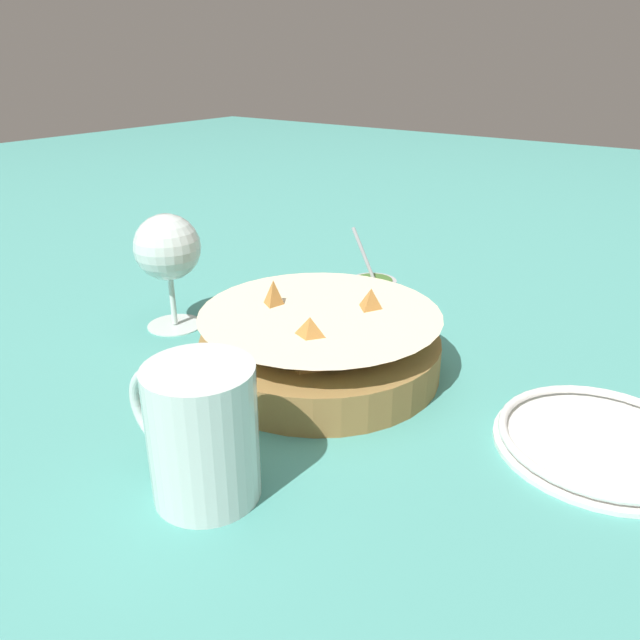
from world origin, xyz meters
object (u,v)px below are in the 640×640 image
(food_basket, at_px, (321,345))
(beer_mug, at_px, (202,437))
(wine_glass, at_px, (167,251))
(side_plate, at_px, (601,441))
(sauce_cup, at_px, (373,290))

(food_basket, distance_m, beer_mug, 0.22)
(food_basket, height_order, wine_glass, wine_glass)
(wine_glass, bearing_deg, beer_mug, 142.76)
(food_basket, relative_size, side_plate, 1.40)
(wine_glass, relative_size, beer_mug, 1.13)
(side_plate, bearing_deg, wine_glass, 5.03)
(wine_glass, bearing_deg, sauce_cup, -127.03)
(beer_mug, height_order, side_plate, beer_mug)
(food_basket, height_order, sauce_cup, sauce_cup)
(food_basket, bearing_deg, sauce_cup, -73.48)
(food_basket, xyz_separation_m, wine_glass, (0.22, 0.01, 0.07))
(food_basket, distance_m, wine_glass, 0.24)
(side_plate, bearing_deg, food_basket, 6.59)
(sauce_cup, relative_size, beer_mug, 0.81)
(sauce_cup, xyz_separation_m, side_plate, (-0.35, 0.17, -0.01))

